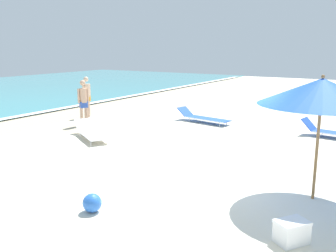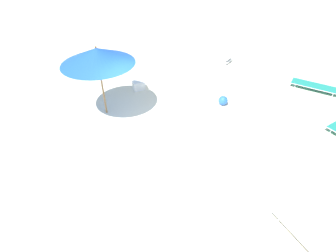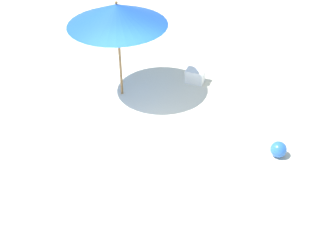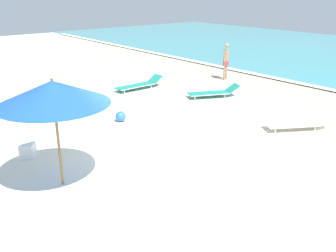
# 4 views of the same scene
# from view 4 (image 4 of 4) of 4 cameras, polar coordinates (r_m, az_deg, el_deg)

# --- Properties ---
(ground_plane) EXTENTS (60.00, 60.00, 0.16)m
(ground_plane) POSITION_cam_4_polar(r_m,az_deg,el_deg) (10.07, -4.82, -5.21)
(ground_plane) COLOR beige
(beach_umbrella) EXTENTS (2.41, 2.41, 2.50)m
(beach_umbrella) POSITION_cam_4_polar(r_m,az_deg,el_deg) (8.26, -17.12, 4.85)
(beach_umbrella) COLOR olive
(beach_umbrella) RESTS_ON ground_plane
(lounger_stack) EXTENTS (0.74, 1.94, 0.32)m
(lounger_stack) POSITION_cam_4_polar(r_m,az_deg,el_deg) (15.16, -21.96, 3.18)
(lounger_stack) COLOR white
(lounger_stack) RESTS_ON ground_plane
(sun_lounger_under_umbrella) EXTENTS (1.45, 2.18, 0.48)m
(sun_lounger_under_umbrella) POSITION_cam_4_polar(r_m,az_deg,el_deg) (15.60, 6.94, 5.14)
(sun_lounger_under_umbrella) COLOR #1E8475
(sun_lounger_under_umbrella) RESTS_ON ground_plane
(sun_lounger_beside_umbrella) EXTENTS (0.65, 2.31, 0.49)m
(sun_lounger_beside_umbrella) POSITION_cam_4_polar(r_m,az_deg,el_deg) (16.82, -4.45, 6.34)
(sun_lounger_beside_umbrella) COLOR #1E8475
(sun_lounger_beside_umbrella) RESTS_ON ground_plane
(sun_lounger_near_water_left) EXTENTS (1.62, 2.16, 0.50)m
(sun_lounger_near_water_left) POSITION_cam_4_polar(r_m,az_deg,el_deg) (12.62, 19.33, 0.44)
(sun_lounger_near_water_left) COLOR white
(sun_lounger_near_water_left) RESTS_ON ground_plane
(beachgoer_wading_adult) EXTENTS (0.27, 0.43, 1.76)m
(beachgoer_wading_adult) POSITION_cam_4_polar(r_m,az_deg,el_deg) (18.64, 8.84, 10.03)
(beachgoer_wading_adult) COLOR #A37A5B
(beachgoer_wading_adult) RESTS_ON ground_plane
(beach_ball) EXTENTS (0.36, 0.36, 0.36)m
(beach_ball) POSITION_cam_4_polar(r_m,az_deg,el_deg) (12.71, -7.24, 1.46)
(beach_ball) COLOR blue
(beach_ball) RESTS_ON ground_plane
(cooler_box) EXTENTS (0.61, 0.57, 0.37)m
(cooler_box) POSITION_cam_4_polar(r_m,az_deg,el_deg) (10.67, -20.58, -3.42)
(cooler_box) COLOR white
(cooler_box) RESTS_ON ground_plane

